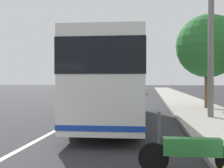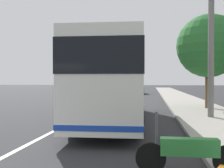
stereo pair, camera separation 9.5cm
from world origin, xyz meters
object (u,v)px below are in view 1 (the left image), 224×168
at_px(motorcycle_angled, 191,151).
at_px(car_side_street, 137,89).
at_px(roadside_tree_mid_block, 208,46).
at_px(coach_bus, 115,78).
at_px(car_far_distant, 120,87).
at_px(utility_pole, 211,44).

bearing_deg(motorcycle_angled, car_side_street, -86.56).
bearing_deg(roadside_tree_mid_block, car_side_street, 15.43).
relative_size(coach_bus, car_far_distant, 2.45).
height_order(car_far_distant, roadside_tree_mid_block, roadside_tree_mid_block).
bearing_deg(utility_pole, car_far_distant, 13.67).
bearing_deg(car_side_street, motorcycle_angled, -177.98).
distance_m(car_far_distant, roadside_tree_mid_block, 31.27).
relative_size(motorcycle_angled, roadside_tree_mid_block, 0.35).
bearing_deg(car_far_distant, car_side_street, 19.82).
relative_size(motorcycle_angled, utility_pole, 0.29).
bearing_deg(car_far_distant, coach_bus, 5.95).
relative_size(car_side_street, utility_pole, 0.60).
height_order(motorcycle_angled, utility_pole, utility_pole).
xyz_separation_m(car_far_distant, roadside_tree_mid_block, (-29.74, -9.04, 3.42)).
relative_size(coach_bus, car_side_street, 2.32).
bearing_deg(roadside_tree_mid_block, car_far_distant, 16.90).
bearing_deg(coach_bus, roadside_tree_mid_block, -47.29).
xyz_separation_m(motorcycle_angled, car_side_street, (32.06, 2.66, 0.23)).
relative_size(motorcycle_angled, car_side_street, 0.49).
bearing_deg(motorcycle_angled, roadside_tree_mid_block, -104.91).
xyz_separation_m(coach_bus, car_far_distant, (35.19, 3.72, -1.31)).
bearing_deg(motorcycle_angled, car_far_distant, -82.92).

